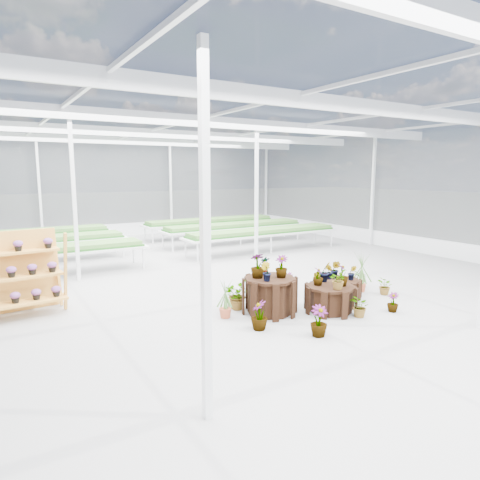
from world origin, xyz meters
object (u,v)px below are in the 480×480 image
plinth_low (341,288)px  plinth_mid (330,299)px  shelf_rack (22,274)px  plinth_tall (270,295)px

plinth_low → plinth_mid: bearing=-145.0°
plinth_mid → shelf_rack: (-5.75, 3.23, 0.60)m
plinth_tall → plinth_mid: (1.20, -0.60, -0.10)m
shelf_rack → plinth_low: bearing=-25.6°
plinth_tall → plinth_low: (2.20, 0.10, -0.18)m
plinth_mid → plinth_low: plinth_mid is taller
plinth_tall → plinth_mid: plinth_tall is taller
plinth_low → plinth_tall: bearing=-177.4°
plinth_tall → plinth_low: size_ratio=1.20×
plinth_low → shelf_rack: (-6.75, 2.53, 0.68)m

